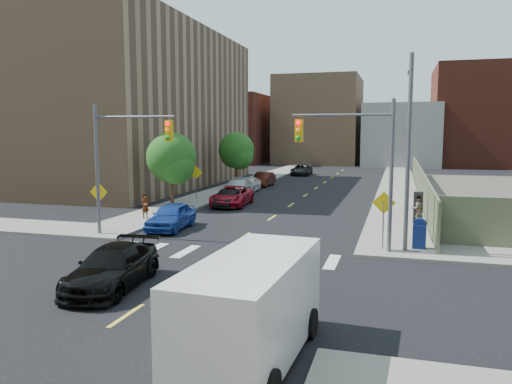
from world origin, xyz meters
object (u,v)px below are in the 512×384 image
Objects in this scene: pedestrian_west at (145,206)px; parked_car_white at (249,184)px; parked_car_grey at (302,170)px; pedestrian_east at (418,209)px; parked_car_maroon at (263,179)px; parked_car_silver at (238,188)px; black_sedan at (113,267)px; parked_car_red at (232,196)px; parked_car_black at (229,199)px; mailbox at (419,234)px; cargo_van at (254,304)px; payphone at (418,207)px; parked_car_blue at (171,216)px.

parked_car_white is at bearing 12.59° from pedestrian_west.
pedestrian_east is at bearing -69.79° from parked_car_grey.
parked_car_white is at bearing -88.22° from parked_car_maroon.
parked_car_silver is 17.47m from pedestrian_east.
parked_car_red is at bearing 90.61° from black_sedan.
parked_car_red is 13.86m from parked_car_maroon.
mailbox reaches higher than parked_car_black.
parked_car_white is 19.56m from pedestrian_east.
parked_car_white is at bearing 132.72° from mailbox.
parked_car_white is at bearing -62.49° from pedestrian_east.
cargo_van is (8.71, -23.97, 0.61)m from parked_car_red.
parked_car_silver reaches higher than parked_car_maroon.
payphone reaches higher than parked_car_silver.
pedestrian_west is at bearing -117.48° from parked_car_black.
parked_car_black is at bearing -83.10° from parked_car_maroon.
mailbox is at bearing -73.61° from parked_car_grey.
cargo_van reaches higher than parked_car_grey.
black_sedan is 3.29× the size of pedestrian_west.
black_sedan is (2.30, -47.85, 0.03)m from parked_car_grey.
parked_car_silver is at bearing -95.32° from parked_car_grey.
pedestrian_east is at bearing -102.15° from payphone.
parked_car_blue is at bearing 125.36° from cargo_van.
parked_car_white is at bearing 87.30° from parked_car_silver.
black_sedan is 13.79m from mailbox.
parked_car_white is 24.69m from mailbox.
payphone reaches higher than pedestrian_east.
parked_car_silver reaches higher than parked_car_red.
parked_car_red is 1.23× the size of parked_car_maroon.
payphone is at bearing -69.67° from parked_car_grey.
pedestrian_west is at bearing -117.60° from parked_car_red.
parked_car_blue is 0.78× the size of cargo_van.
parked_car_grey is 41.29m from mailbox.
payphone is (13.20, -32.12, 0.37)m from parked_car_grey.
payphone is 1.20× the size of pedestrian_west.
parked_car_silver is at bearing 89.72° from parked_car_blue.
parked_car_white is 19.12m from parked_car_grey.
parked_car_white is (-1.30, 9.47, 0.07)m from parked_car_black.
parked_car_white is at bearing 94.01° from parked_car_red.
parked_car_blue is at bearing -85.97° from parked_car_maroon.
black_sedan is (2.30, -19.30, 0.10)m from parked_car_black.
black_sedan is 13.71m from pedestrian_west.
parked_car_red is (0.38, 9.63, -0.02)m from parked_car_blue.
parked_car_grey is at bearing -87.99° from pedestrian_east.
parked_car_grey is at bearing 115.63° from mailbox.
parked_car_blue is 2.42× the size of payphone.
parked_car_red is at bearing -82.84° from parked_car_maroon.
parked_car_red is at bearing 112.96° from cargo_van.
mailbox is at bearing -89.97° from payphone.
parked_car_red is 3.46× the size of pedestrian_west.
cargo_van is 4.00× the size of mailbox.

